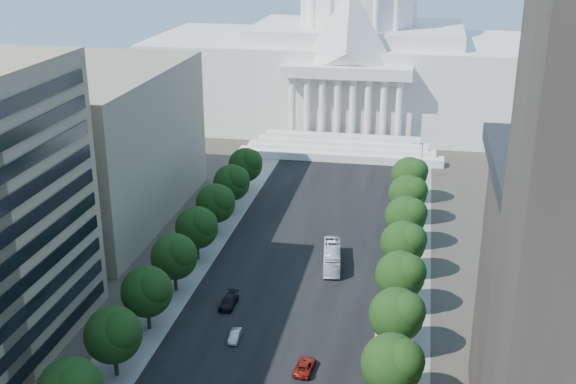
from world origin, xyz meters
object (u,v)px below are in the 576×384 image
Objects in this scene: city_bus at (332,257)px; car_silver at (235,336)px; car_dark_b at (229,302)px; car_red at (304,366)px.

car_silver is at bearing -118.72° from city_bus.
city_bus is at bearing 66.51° from car_silver.
city_bus is (14.05, 17.27, 0.91)m from car_dark_b.
car_red is (11.12, -5.81, 0.06)m from car_silver.
car_silver is 0.73× the size of car_dark_b.
car_red is 20.99m from car_dark_b.
city_bus is at bearing -84.66° from car_red.
car_red is at bearing -96.06° from city_bus.
car_red reaches higher than car_silver.
car_dark_b is (-3.43, 9.32, 0.13)m from car_silver.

